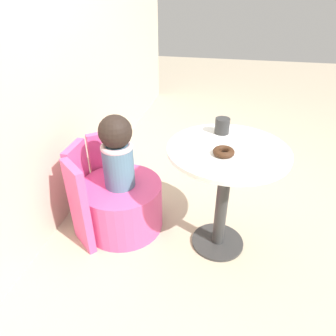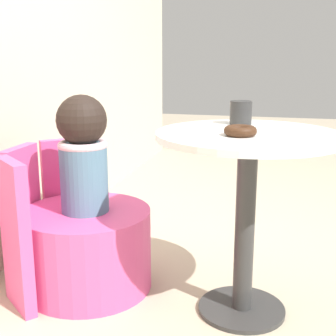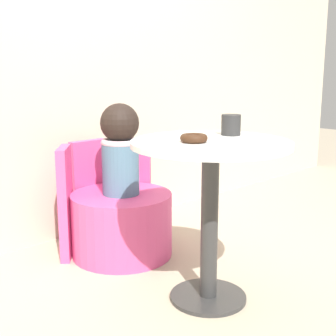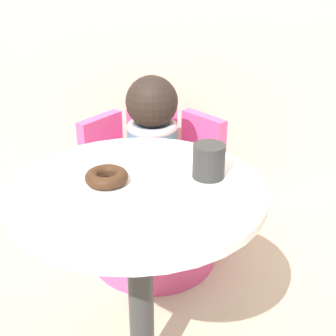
# 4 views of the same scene
# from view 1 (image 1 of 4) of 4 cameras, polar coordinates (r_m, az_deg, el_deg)

# --- Properties ---
(ground_plane) EXTENTS (12.00, 12.00, 0.00)m
(ground_plane) POSITION_cam_1_polar(r_m,az_deg,el_deg) (2.21, 8.18, -12.23)
(ground_plane) COLOR #B7A88E
(back_wall) EXTENTS (6.00, 0.06, 2.40)m
(back_wall) POSITION_cam_1_polar(r_m,az_deg,el_deg) (2.00, -25.08, 19.81)
(back_wall) COLOR beige
(back_wall) RESTS_ON ground_plane
(round_table) EXTENTS (0.69, 0.69, 0.73)m
(round_table) POSITION_cam_1_polar(r_m,az_deg,el_deg) (1.80, 10.84, -1.26)
(round_table) COLOR #333333
(round_table) RESTS_ON ground_plane
(tub_chair) EXTENTS (0.56, 0.56, 0.35)m
(tub_chair) POSITION_cam_1_polar(r_m,az_deg,el_deg) (2.16, -8.65, -7.02)
(tub_chair) COLOR #E54C8C
(tub_chair) RESTS_ON ground_plane
(booth_backrest) EXTENTS (0.66, 0.24, 0.62)m
(booth_backrest) POSITION_cam_1_polar(r_m,az_deg,el_deg) (2.17, -14.73, -3.34)
(booth_backrest) COLOR #E54C8C
(booth_backrest) RESTS_ON ground_plane
(child_figure) EXTENTS (0.21, 0.21, 0.50)m
(child_figure) POSITION_cam_1_polar(r_m,az_deg,el_deg) (1.93, -9.67, 3.15)
(child_figure) COLOR slate
(child_figure) RESTS_ON tub_chair
(donut) EXTENTS (0.12, 0.12, 0.04)m
(donut) POSITION_cam_1_polar(r_m,az_deg,el_deg) (1.63, 10.56, 3.06)
(donut) COLOR #3D2314
(donut) RESTS_ON round_table
(cup) EXTENTS (0.09, 0.09, 0.10)m
(cup) POSITION_cam_1_polar(r_m,az_deg,el_deg) (1.87, 10.20, 7.92)
(cup) COLOR #2D2D2D
(cup) RESTS_ON round_table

